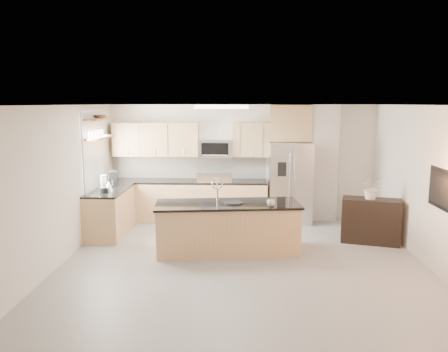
{
  "coord_description": "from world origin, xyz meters",
  "views": [
    {
      "loc": [
        -0.07,
        -6.66,
        2.63
      ],
      "look_at": [
        -0.35,
        1.3,
        1.3
      ],
      "focal_mm": 35.0,
      "sensor_mm": 36.0,
      "label": 1
    }
  ],
  "objects_px": {
    "blender": "(104,185)",
    "platter": "(233,203)",
    "coffee_maker": "(113,179)",
    "refrigerator": "(290,183)",
    "television": "(439,190)",
    "credenza": "(371,221)",
    "island": "(228,227)",
    "kettle": "(109,186)",
    "bowl": "(100,116)",
    "range": "(215,200)",
    "flower_vase": "(372,182)",
    "cup": "(271,203)",
    "microwave": "(215,148)"
  },
  "relations": [
    {
      "from": "range",
      "to": "cup",
      "type": "bearing_deg",
      "value": -64.22
    },
    {
      "from": "credenza",
      "to": "kettle",
      "type": "relative_size",
      "value": 4.41
    },
    {
      "from": "cup",
      "to": "microwave",
      "type": "bearing_deg",
      "value": 114.59
    },
    {
      "from": "credenza",
      "to": "microwave",
      "type": "bearing_deg",
      "value": 167.73
    },
    {
      "from": "credenza",
      "to": "bowl",
      "type": "height_order",
      "value": "bowl"
    },
    {
      "from": "flower_vase",
      "to": "cup",
      "type": "bearing_deg",
      "value": -158.28
    },
    {
      "from": "cup",
      "to": "platter",
      "type": "xyz_separation_m",
      "value": [
        -0.65,
        0.2,
        -0.05
      ]
    },
    {
      "from": "blender",
      "to": "platter",
      "type": "bearing_deg",
      "value": -14.16
    },
    {
      "from": "cup",
      "to": "flower_vase",
      "type": "relative_size",
      "value": 0.21
    },
    {
      "from": "refrigerator",
      "to": "credenza",
      "type": "height_order",
      "value": "refrigerator"
    },
    {
      "from": "refrigerator",
      "to": "credenza",
      "type": "xyz_separation_m",
      "value": [
        1.38,
        -1.42,
        -0.46
      ]
    },
    {
      "from": "coffee_maker",
      "to": "bowl",
      "type": "xyz_separation_m",
      "value": [
        -0.16,
        -0.17,
        1.31
      ]
    },
    {
      "from": "credenza",
      "to": "kettle",
      "type": "xyz_separation_m",
      "value": [
        -5.06,
        0.22,
        0.6
      ]
    },
    {
      "from": "television",
      "to": "bowl",
      "type": "bearing_deg",
      "value": 68.72
    },
    {
      "from": "island",
      "to": "microwave",
      "type": "bearing_deg",
      "value": 92.61
    },
    {
      "from": "microwave",
      "to": "flower_vase",
      "type": "distance_m",
      "value": 3.44
    },
    {
      "from": "platter",
      "to": "flower_vase",
      "type": "height_order",
      "value": "flower_vase"
    },
    {
      "from": "microwave",
      "to": "television",
      "type": "bearing_deg",
      "value": -42.75
    },
    {
      "from": "island",
      "to": "television",
      "type": "distance_m",
      "value": 3.48
    },
    {
      "from": "coffee_maker",
      "to": "television",
      "type": "xyz_separation_m",
      "value": [
        5.61,
        -2.42,
        0.28
      ]
    },
    {
      "from": "cup",
      "to": "coffee_maker",
      "type": "distance_m",
      "value": 3.54
    },
    {
      "from": "refrigerator",
      "to": "cup",
      "type": "xyz_separation_m",
      "value": [
        -0.57,
        -2.2,
        0.05
      ]
    },
    {
      "from": "refrigerator",
      "to": "island",
      "type": "xyz_separation_m",
      "value": [
        -1.33,
        -2.0,
        -0.45
      ]
    },
    {
      "from": "credenza",
      "to": "flower_vase",
      "type": "height_order",
      "value": "flower_vase"
    },
    {
      "from": "refrigerator",
      "to": "platter",
      "type": "xyz_separation_m",
      "value": [
        -1.22,
        -2.0,
        -0.0
      ]
    },
    {
      "from": "island",
      "to": "kettle",
      "type": "distance_m",
      "value": 2.55
    },
    {
      "from": "credenza",
      "to": "coffee_maker",
      "type": "distance_m",
      "value": 5.23
    },
    {
      "from": "coffee_maker",
      "to": "flower_vase",
      "type": "height_order",
      "value": "flower_vase"
    },
    {
      "from": "platter",
      "to": "kettle",
      "type": "xyz_separation_m",
      "value": [
        -2.46,
        0.8,
        0.14
      ]
    },
    {
      "from": "refrigerator",
      "to": "blender",
      "type": "distance_m",
      "value": 3.98
    },
    {
      "from": "blender",
      "to": "coffee_maker",
      "type": "height_order",
      "value": "blender"
    },
    {
      "from": "kettle",
      "to": "range",
      "type": "bearing_deg",
      "value": 31.67
    },
    {
      "from": "refrigerator",
      "to": "blender",
      "type": "xyz_separation_m",
      "value": [
        -3.73,
        -1.37,
        0.18
      ]
    },
    {
      "from": "microwave",
      "to": "flower_vase",
      "type": "relative_size",
      "value": 1.17
    },
    {
      "from": "blender",
      "to": "microwave",
      "type": "bearing_deg",
      "value": 36.52
    },
    {
      "from": "cup",
      "to": "blender",
      "type": "distance_m",
      "value": 3.27
    },
    {
      "from": "television",
      "to": "credenza",
      "type": "bearing_deg",
      "value": 15.95
    },
    {
      "from": "flower_vase",
      "to": "television",
      "type": "distance_m",
      "value": 1.72
    },
    {
      "from": "range",
      "to": "platter",
      "type": "height_order",
      "value": "range"
    },
    {
      "from": "credenza",
      "to": "television",
      "type": "relative_size",
      "value": 0.99
    },
    {
      "from": "coffee_maker",
      "to": "microwave",
      "type": "bearing_deg",
      "value": 21.55
    },
    {
      "from": "microwave",
      "to": "cup",
      "type": "distance_m",
      "value": 2.7
    },
    {
      "from": "cup",
      "to": "bowl",
      "type": "bearing_deg",
      "value": 157.66
    },
    {
      "from": "microwave",
      "to": "kettle",
      "type": "relative_size",
      "value": 3.15
    },
    {
      "from": "refrigerator",
      "to": "television",
      "type": "bearing_deg",
      "value": -58.96
    },
    {
      "from": "blender",
      "to": "bowl",
      "type": "bearing_deg",
      "value": 108.12
    },
    {
      "from": "cup",
      "to": "television",
      "type": "bearing_deg",
      "value": -19.8
    },
    {
      "from": "flower_vase",
      "to": "island",
      "type": "bearing_deg",
      "value": -168.17
    },
    {
      "from": "microwave",
      "to": "television",
      "type": "height_order",
      "value": "microwave"
    },
    {
      "from": "platter",
      "to": "bowl",
      "type": "xyz_separation_m",
      "value": [
        -2.69,
        1.17,
        1.49
      ]
    }
  ]
}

